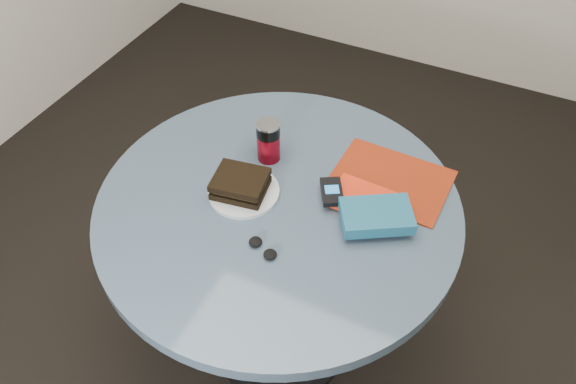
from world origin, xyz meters
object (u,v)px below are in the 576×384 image
at_px(soda_can, 268,141).
at_px(headphones, 263,248).
at_px(red_book, 366,201).
at_px(mp3_player, 332,192).
at_px(pepper_grinder, 267,139).
at_px(magazine, 391,180).
at_px(novel, 376,216).
at_px(plate, 244,192).
at_px(table, 279,239).
at_px(sandwich, 240,184).

bearing_deg(soda_can, headphones, -65.54).
xyz_separation_m(red_book, mp3_player, (-0.09, -0.02, 0.02)).
height_order(pepper_grinder, headphones, pepper_grinder).
distance_m(magazine, novel, 0.18).
height_order(soda_can, mp3_player, soda_can).
xyz_separation_m(magazine, novel, (0.02, -0.18, 0.04)).
distance_m(plate, soda_can, 0.17).
height_order(table, soda_can, soda_can).
height_order(table, headphones, headphones).
relative_size(red_book, novel, 1.04).
relative_size(plate, sandwich, 1.25).
bearing_deg(soda_can, table, -54.92).
distance_m(mp3_player, headphones, 0.26).
bearing_deg(plate, red_book, 18.84).
xyz_separation_m(pepper_grinder, magazine, (0.37, 0.04, -0.04)).
height_order(plate, headphones, headphones).
distance_m(soda_can, magazine, 0.36).
relative_size(sandwich, red_book, 0.84).
distance_m(novel, headphones, 0.30).
height_order(plate, sandwich, sandwich).
height_order(soda_can, novel, soda_can).
relative_size(sandwich, mp3_player, 1.40).
height_order(soda_can, pepper_grinder, soda_can).
xyz_separation_m(plate, pepper_grinder, (-0.02, 0.18, 0.04)).
xyz_separation_m(sandwich, pepper_grinder, (-0.02, 0.19, 0.01)).
xyz_separation_m(table, headphones, (0.04, -0.17, 0.17)).
xyz_separation_m(soda_can, mp3_player, (0.23, -0.08, -0.04)).
bearing_deg(red_book, headphones, -120.81).
relative_size(pepper_grinder, novel, 0.49).
distance_m(table, red_book, 0.30).
bearing_deg(mp3_player, plate, -159.42).
bearing_deg(sandwich, table, 9.43).
bearing_deg(soda_can, pepper_grinder, 126.90).
bearing_deg(mp3_player, pepper_grinder, 158.07).
xyz_separation_m(soda_can, pepper_grinder, (-0.02, 0.02, -0.02)).
bearing_deg(magazine, sandwich, -145.81).
bearing_deg(headphones, novel, 41.47).
height_order(sandwich, magazine, sandwich).
height_order(sandwich, mp3_player, sandwich).
distance_m(magazine, headphones, 0.43).
xyz_separation_m(soda_can, novel, (0.37, -0.11, -0.03)).
distance_m(novel, mp3_player, 0.15).
height_order(plate, soda_can, soda_can).
relative_size(soda_can, novel, 0.71).
distance_m(plate, red_book, 0.33).
distance_m(soda_can, pepper_grinder, 0.04).
bearing_deg(magazine, table, -138.49).
bearing_deg(sandwich, mp3_player, 20.64).
distance_m(table, pepper_grinder, 0.30).
relative_size(plate, novel, 1.09).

